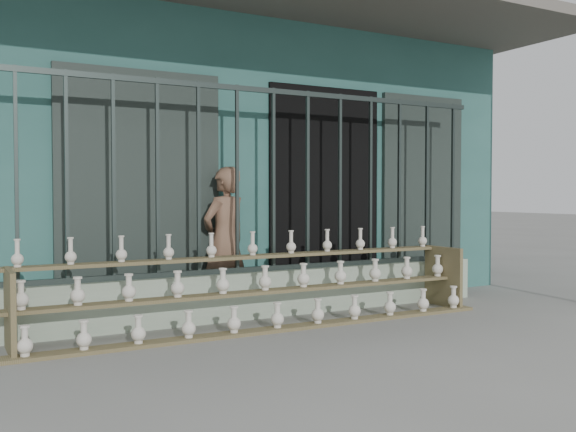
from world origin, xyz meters
TOP-DOWN VIEW (x-y plane):
  - ground at (0.00, 0.00)m, footprint 60.00×60.00m
  - workshop_building at (0.00, 4.23)m, footprint 7.40×6.60m
  - parapet_wall at (0.00, 1.30)m, footprint 5.00×0.20m
  - security_fence at (-0.00, 1.30)m, footprint 5.00×0.04m
  - shelf_rack at (-0.30, 0.89)m, footprint 4.50×0.68m
  - elderly_woman at (-0.40, 1.58)m, footprint 0.63×0.53m

SIDE VIEW (x-z plane):
  - ground at x=0.00m, z-range 0.00..0.00m
  - parapet_wall at x=0.00m, z-range 0.00..0.45m
  - shelf_rack at x=-0.30m, z-range -0.07..0.79m
  - elderly_woman at x=-0.40m, z-range 0.00..1.48m
  - security_fence at x=0.00m, z-range 0.45..2.25m
  - workshop_building at x=0.00m, z-range 0.02..3.23m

